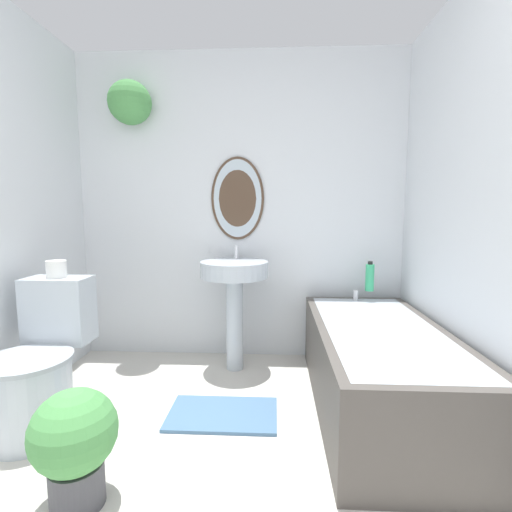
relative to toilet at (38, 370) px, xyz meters
name	(u,v)px	position (x,y,z in m)	size (l,w,h in m)	color
wall_back	(232,200)	(0.93, 1.12, 0.94)	(2.68, 0.32, 2.40)	silver
wall_right	(505,206)	(2.31, -0.11, 0.88)	(0.06, 2.55, 2.40)	silver
toilet	(38,370)	(0.00, 0.00, 0.00)	(0.45, 0.64, 0.79)	silver
pedestal_sink	(234,284)	(0.98, 0.81, 0.32)	(0.49, 0.49, 0.91)	silver
bathtub	(379,367)	(1.89, 0.28, -0.06)	(0.73, 1.55, 0.58)	#4C4742
shampoo_bottle	(370,277)	(1.99, 0.93, 0.36)	(0.06, 0.06, 0.22)	#38B275
potted_plant	(75,441)	(0.49, -0.52, -0.05)	(0.33, 0.33, 0.48)	#47474C
bath_mat	(223,414)	(0.98, 0.16, -0.31)	(0.62, 0.38, 0.02)	#4C7093
toilet_paper_roll	(56,269)	(0.00, 0.22, 0.52)	(0.11, 0.11, 0.10)	white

